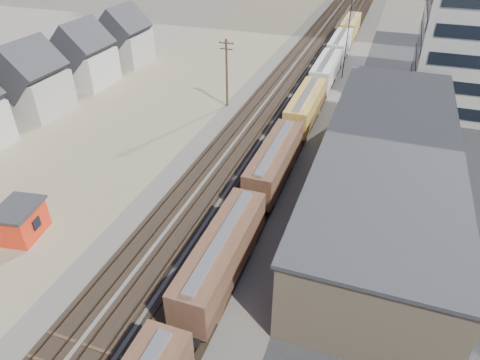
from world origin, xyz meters
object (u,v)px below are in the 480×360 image
(maintenance_shed, at_px, (21,221))
(utility_pole_north, at_px, (227,72))
(freight_train, at_px, (292,131))
(parked_car_blue, at_px, (475,93))

(maintenance_shed, bearing_deg, utility_pole_north, 78.25)
(freight_train, bearing_deg, parked_car_blue, 48.81)
(freight_train, distance_m, maintenance_shed, 30.63)
(freight_train, relative_size, maintenance_shed, 24.30)
(utility_pole_north, relative_size, parked_car_blue, 2.00)
(utility_pole_north, distance_m, parked_car_blue, 39.21)
(parked_car_blue, bearing_deg, maintenance_shed, -145.44)
(maintenance_shed, xyz_separation_m, parked_car_blue, (42.45, 50.11, -0.97))
(maintenance_shed, bearing_deg, freight_train, 50.79)
(freight_train, xyz_separation_m, utility_pole_north, (-12.30, 10.19, 2.50))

